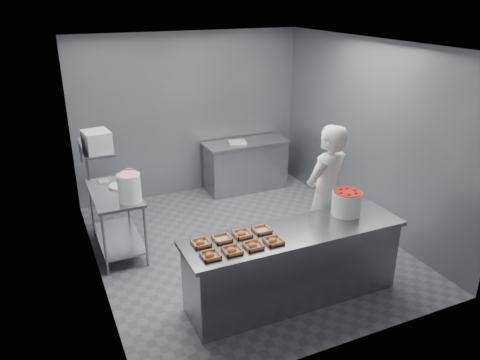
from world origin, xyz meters
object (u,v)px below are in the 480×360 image
back_counter (246,165)px  appliance (97,141)px  tray_3 (273,241)px  strawberry_tub (347,202)px  glaze_bucket (129,187)px  tray_1 (232,250)px  tray_4 (201,243)px  worker (326,195)px  tray_2 (253,246)px  tray_6 (242,234)px  tray_0 (210,255)px  tray_7 (262,230)px  prep_table (116,212)px  service_counter (293,265)px  tray_5 (222,238)px

back_counter → appliance: appliance is taller
tray_3 → strawberry_tub: size_ratio=0.53×
glaze_bucket → tray_1: bearing=-68.2°
back_counter → tray_4: size_ratio=8.01×
tray_1 → worker: 1.79m
tray_2 → tray_1: bearing=180.0°
tray_6 → strawberry_tub: 1.37m
tray_0 → appliance: size_ratio=0.55×
tray_7 → worker: 1.24m
tray_3 → appliance: appliance is taller
tray_4 → strawberry_tub: bearing=-0.4°
prep_table → back_counter: size_ratio=0.80×
prep_table → tray_0: 2.19m
worker → prep_table: bearing=-46.8°
service_counter → appliance: 2.79m
service_counter → appliance: bearing=136.6°
strawberry_tub → appliance: appliance is taller
tray_1 → tray_6: size_ratio=1.00×
tray_0 → tray_3: size_ratio=1.00×
service_counter → tray_0: (-1.07, -0.14, 0.47)m
tray_4 → tray_7: 0.72m
tray_3 → glaze_bucket: size_ratio=0.42×
back_counter → strawberry_tub: (-0.13, -3.13, 0.60)m
tray_1 → strawberry_tub: (1.60, 0.26, 0.13)m
tray_0 → tray_4: size_ratio=1.00×
prep_table → tray_5: bearing=-65.5°
prep_table → back_counter: same height
strawberry_tub → glaze_bucket: 2.70m
prep_table → service_counter: bearing=-49.8°
back_counter → tray_1: (-1.73, -3.39, 0.47)m
tray_6 → worker: worker is taller
tray_7 → glaze_bucket: 1.85m
tray_5 → tray_6: tray_6 is taller
prep_table → glaze_bucket: bearing=-70.1°
back_counter → tray_6: bearing=-115.6°
tray_1 → tray_2: (0.24, 0.00, 0.00)m
glaze_bucket → tray_6: bearing=-57.1°
tray_2 → tray_5: tray_2 is taller
appliance → tray_1: bearing=-69.5°
service_counter → prep_table: 2.56m
back_counter → tray_5: size_ratio=8.01×
tray_4 → prep_table: bearing=107.8°
tray_4 → appliance: (-0.75, 1.58, 0.77)m
tray_0 → tray_1: bearing=0.0°
service_counter → tray_2: tray_2 is taller
back_counter → tray_2: (-1.49, -3.39, 0.47)m
tray_6 → glaze_bucket: 1.70m
tray_1 → glaze_bucket: bearing=111.8°
tray_5 → glaze_bucket: size_ratio=0.42×
back_counter → worker: size_ratio=0.80×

